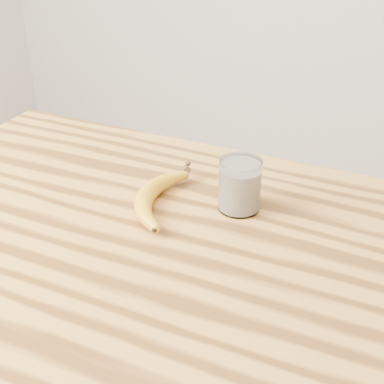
% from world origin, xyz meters
% --- Properties ---
extents(table, '(1.20, 0.80, 0.90)m').
position_xyz_m(table, '(0.00, 0.00, 0.77)').
color(table, '#B67A33').
rests_on(table, ground).
extents(smoothie_glass, '(0.08, 0.08, 0.10)m').
position_xyz_m(smoothie_glass, '(0.07, 0.17, 0.95)').
color(smoothie_glass, white).
rests_on(smoothie_glass, table).
extents(banana, '(0.15, 0.30, 0.04)m').
position_xyz_m(banana, '(-0.09, 0.11, 0.92)').
color(banana, orange).
rests_on(banana, table).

